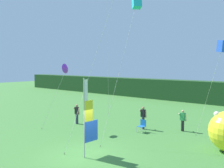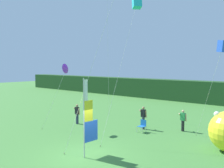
{
  "view_description": "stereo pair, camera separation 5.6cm",
  "coord_description": "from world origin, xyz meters",
  "px_view_note": "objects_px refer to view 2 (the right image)",
  "views": [
    {
      "loc": [
        9.87,
        -9.38,
        4.86
      ],
      "look_at": [
        -0.43,
        2.44,
        3.71
      ],
      "focal_mm": 41.56,
      "sensor_mm": 36.0,
      "label": 1
    },
    {
      "loc": [
        9.91,
        -9.34,
        4.86
      ],
      "look_at": [
        -0.43,
        2.44,
        3.71
      ],
      "focal_mm": 41.56,
      "sensor_mm": 36.0,
      "label": 2
    }
  ],
  "objects_px": {
    "person_near_banner": "(143,117)",
    "kite_purple_delta_5": "(66,68)",
    "person_far_left": "(183,120)",
    "kite_cyan_box_1": "(137,2)",
    "folding_chair": "(142,125)",
    "banner_flag": "(88,119)",
    "person_mid_field": "(77,113)",
    "kite_blue_box_6": "(223,46)"
  },
  "relations": [
    {
      "from": "banner_flag",
      "to": "person_far_left",
      "type": "distance_m",
      "value": 8.41
    },
    {
      "from": "kite_blue_box_6",
      "to": "kite_cyan_box_1",
      "type": "bearing_deg",
      "value": -150.82
    },
    {
      "from": "person_near_banner",
      "to": "folding_chair",
      "type": "xyz_separation_m",
      "value": [
        0.45,
        -0.79,
        -0.41
      ]
    },
    {
      "from": "person_far_left",
      "to": "person_near_banner",
      "type": "bearing_deg",
      "value": -151.15
    },
    {
      "from": "person_mid_field",
      "to": "folding_chair",
      "type": "height_order",
      "value": "person_mid_field"
    },
    {
      "from": "kite_cyan_box_1",
      "to": "kite_blue_box_6",
      "type": "bearing_deg",
      "value": 29.18
    },
    {
      "from": "person_near_banner",
      "to": "kite_purple_delta_5",
      "type": "height_order",
      "value": "kite_purple_delta_5"
    },
    {
      "from": "banner_flag",
      "to": "kite_blue_box_6",
      "type": "bearing_deg",
      "value": 59.05
    },
    {
      "from": "person_near_banner",
      "to": "kite_purple_delta_5",
      "type": "xyz_separation_m",
      "value": [
        -4.39,
        -3.79,
        3.68
      ]
    },
    {
      "from": "kite_cyan_box_1",
      "to": "kite_purple_delta_5",
      "type": "relative_size",
      "value": 1.88
    },
    {
      "from": "person_mid_field",
      "to": "kite_blue_box_6",
      "type": "height_order",
      "value": "kite_blue_box_6"
    },
    {
      "from": "kite_blue_box_6",
      "to": "banner_flag",
      "type": "bearing_deg",
      "value": -120.95
    },
    {
      "from": "person_near_banner",
      "to": "person_far_left",
      "type": "distance_m",
      "value": 2.9
    },
    {
      "from": "person_near_banner",
      "to": "kite_cyan_box_1",
      "type": "relative_size",
      "value": 0.18
    },
    {
      "from": "person_mid_field",
      "to": "kite_blue_box_6",
      "type": "xyz_separation_m",
      "value": [
        10.64,
        2.63,
        5.14
      ]
    },
    {
      "from": "kite_blue_box_6",
      "to": "person_mid_field",
      "type": "bearing_deg",
      "value": -166.1
    },
    {
      "from": "banner_flag",
      "to": "person_mid_field",
      "type": "height_order",
      "value": "banner_flag"
    },
    {
      "from": "person_near_banner",
      "to": "banner_flag",
      "type": "bearing_deg",
      "value": -80.63
    },
    {
      "from": "person_near_banner",
      "to": "person_mid_field",
      "type": "height_order",
      "value": "person_near_banner"
    },
    {
      "from": "kite_purple_delta_5",
      "to": "kite_blue_box_6",
      "type": "xyz_separation_m",
      "value": [
        9.9,
        4.29,
        1.4
      ]
    },
    {
      "from": "person_mid_field",
      "to": "person_near_banner",
      "type": "bearing_deg",
      "value": 22.52
    },
    {
      "from": "person_mid_field",
      "to": "kite_purple_delta_5",
      "type": "distance_m",
      "value": 4.16
    },
    {
      "from": "banner_flag",
      "to": "folding_chair",
      "type": "height_order",
      "value": "banner_flag"
    },
    {
      "from": "person_far_left",
      "to": "kite_cyan_box_1",
      "type": "height_order",
      "value": "kite_cyan_box_1"
    },
    {
      "from": "kite_cyan_box_1",
      "to": "kite_purple_delta_5",
      "type": "bearing_deg",
      "value": -162.16
    },
    {
      "from": "banner_flag",
      "to": "person_mid_field",
      "type": "relative_size",
      "value": 2.6
    },
    {
      "from": "person_near_banner",
      "to": "kite_cyan_box_1",
      "type": "distance_m",
      "value": 8.35
    },
    {
      "from": "banner_flag",
      "to": "kite_purple_delta_5",
      "type": "bearing_deg",
      "value": 151.26
    },
    {
      "from": "banner_flag",
      "to": "person_mid_field",
      "type": "bearing_deg",
      "value": 143.21
    },
    {
      "from": "person_far_left",
      "to": "kite_cyan_box_1",
      "type": "distance_m",
      "value": 9.0
    },
    {
      "from": "banner_flag",
      "to": "kite_cyan_box_1",
      "type": "height_order",
      "value": "kite_cyan_box_1"
    },
    {
      "from": "person_mid_field",
      "to": "kite_blue_box_6",
      "type": "bearing_deg",
      "value": 13.9
    },
    {
      "from": "folding_chair",
      "to": "person_mid_field",
      "type": "bearing_deg",
      "value": -166.51
    },
    {
      "from": "banner_flag",
      "to": "kite_purple_delta_5",
      "type": "xyz_separation_m",
      "value": [
        -5.51,
        3.02,
        2.59
      ]
    },
    {
      "from": "banner_flag",
      "to": "folding_chair",
      "type": "xyz_separation_m",
      "value": [
        -0.67,
        6.02,
        -1.5
      ]
    },
    {
      "from": "kite_blue_box_6",
      "to": "kite_purple_delta_5",
      "type": "bearing_deg",
      "value": -156.57
    },
    {
      "from": "folding_chair",
      "to": "kite_cyan_box_1",
      "type": "xyz_separation_m",
      "value": [
        0.39,
        -1.31,
        8.44
      ]
    },
    {
      "from": "banner_flag",
      "to": "kite_purple_delta_5",
      "type": "relative_size",
      "value": 0.84
    },
    {
      "from": "person_mid_field",
      "to": "person_far_left",
      "type": "xyz_separation_m",
      "value": [
        7.67,
        3.53,
        -0.02
      ]
    },
    {
      "from": "kite_purple_delta_5",
      "to": "kite_blue_box_6",
      "type": "relative_size",
      "value": 0.78
    },
    {
      "from": "folding_chair",
      "to": "kite_purple_delta_5",
      "type": "relative_size",
      "value": 0.18
    },
    {
      "from": "banner_flag",
      "to": "person_near_banner",
      "type": "relative_size",
      "value": 2.44
    }
  ]
}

